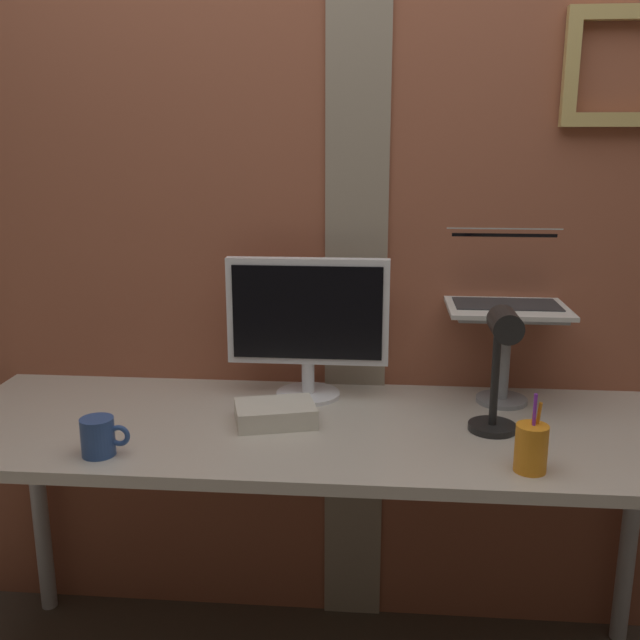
# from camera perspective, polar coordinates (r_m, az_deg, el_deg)

# --- Properties ---
(brick_wall_back) EXTENTS (3.47, 0.16, 2.44)m
(brick_wall_back) POSITION_cam_1_polar(r_m,az_deg,el_deg) (2.11, 3.40, 6.90)
(brick_wall_back) COLOR #9E563D
(brick_wall_back) RESTS_ON ground_plane
(desk) EXTENTS (1.93, 0.65, 0.78)m
(desk) POSITION_cam_1_polar(r_m,az_deg,el_deg) (1.88, -0.26, -10.52)
(desk) COLOR beige
(desk) RESTS_ON ground_plane
(monitor) EXTENTS (0.45, 0.18, 0.40)m
(monitor) POSITION_cam_1_polar(r_m,az_deg,el_deg) (1.98, -0.98, 0.11)
(monitor) COLOR white
(monitor) RESTS_ON desk
(laptop_stand) EXTENTS (0.28, 0.22, 0.26)m
(laptop_stand) POSITION_cam_1_polar(r_m,az_deg,el_deg) (2.01, 14.50, -1.66)
(laptop_stand) COLOR gray
(laptop_stand) RESTS_ON desk
(laptop) EXTENTS (0.32, 0.29, 0.21)m
(laptop) POSITION_cam_1_polar(r_m,az_deg,el_deg) (2.04, 14.45, 2.59)
(laptop) COLOR silver
(laptop) RESTS_ON laptop_stand
(desk_lamp) EXTENTS (0.12, 0.20, 0.33)m
(desk_lamp) POSITION_cam_1_polar(r_m,az_deg,el_deg) (1.75, 14.13, -2.98)
(desk_lamp) COLOR black
(desk_lamp) RESTS_ON desk
(pen_cup) EXTENTS (0.07, 0.07, 0.18)m
(pen_cup) POSITION_cam_1_polar(r_m,az_deg,el_deg) (1.65, 16.43, -9.69)
(pen_cup) COLOR orange
(pen_cup) RESTS_ON desk
(coffee_mug) EXTENTS (0.11, 0.08, 0.09)m
(coffee_mug) POSITION_cam_1_polar(r_m,az_deg,el_deg) (1.74, -17.15, -8.84)
(coffee_mug) COLOR #2D4C8C
(coffee_mug) RESTS_ON desk
(paper_clutter_stack) EXTENTS (0.23, 0.19, 0.05)m
(paper_clutter_stack) POSITION_cam_1_polar(r_m,az_deg,el_deg) (1.85, -3.57, -7.43)
(paper_clutter_stack) COLOR silver
(paper_clutter_stack) RESTS_ON desk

